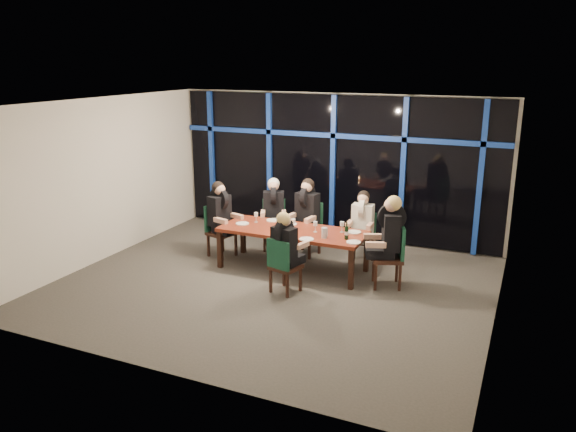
{
  "coord_description": "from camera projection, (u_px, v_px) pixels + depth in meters",
  "views": [
    {
      "loc": [
        3.77,
        -7.9,
        3.68
      ],
      "look_at": [
        0.0,
        0.6,
        1.05
      ],
      "focal_mm": 35.0,
      "sensor_mm": 36.0,
      "label": 1
    }
  ],
  "objects": [
    {
      "name": "wine_glass_c",
      "position": [
        315.0,
        224.0,
        9.74
      ],
      "size": [
        0.07,
        0.07,
        0.19
      ],
      "color": "silver",
      "rests_on": "dining_table"
    },
    {
      "name": "wine_glass_b",
      "position": [
        293.0,
        222.0,
        9.9
      ],
      "size": [
        0.07,
        0.07,
        0.19
      ],
      "color": "silver",
      "rests_on": "dining_table"
    },
    {
      "name": "wine_glass_e",
      "position": [
        342.0,
        225.0,
        9.73
      ],
      "size": [
        0.07,
        0.07,
        0.19
      ],
      "color": "silver",
      "rests_on": "dining_table"
    },
    {
      "name": "plate_far_left",
      "position": [
        273.0,
        220.0,
        10.46
      ],
      "size": [
        0.24,
        0.24,
        0.01
      ],
      "primitive_type": "cylinder",
      "color": "white",
      "rests_on": "dining_table"
    },
    {
      "name": "room",
      "position": [
        273.0,
        166.0,
        8.87
      ],
      "size": [
        7.04,
        7.0,
        3.02
      ],
      "color": "#4F4B45",
      "rests_on": "ground"
    },
    {
      "name": "chair_far_right",
      "position": [
        363.0,
        235.0,
        10.39
      ],
      "size": [
        0.45,
        0.45,
        0.93
      ],
      "rotation": [
        0.0,
        0.0,
        0.04
      ],
      "color": "black",
      "rests_on": "ground"
    },
    {
      "name": "plate_near_mid",
      "position": [
        307.0,
        239.0,
        9.37
      ],
      "size": [
        0.24,
        0.24,
        0.01
      ],
      "primitive_type": "cylinder",
      "color": "white",
      "rests_on": "dining_table"
    },
    {
      "name": "wine_glass_a",
      "position": [
        279.0,
        222.0,
        9.94
      ],
      "size": [
        0.07,
        0.07,
        0.17
      ],
      "color": "silver",
      "rests_on": "dining_table"
    },
    {
      "name": "diner_far_mid",
      "position": [
        306.0,
        206.0,
        10.62
      ],
      "size": [
        0.55,
        0.67,
        0.99
      ],
      "rotation": [
        0.0,
        0.0,
        -0.15
      ],
      "color": "black",
      "rests_on": "ground"
    },
    {
      "name": "diner_far_right",
      "position": [
        362.0,
        217.0,
        10.22
      ],
      "size": [
        0.47,
        0.59,
        0.9
      ],
      "rotation": [
        0.0,
        0.0,
        0.04
      ],
      "color": "silver",
      "rests_on": "ground"
    },
    {
      "name": "plate_far_right",
      "position": [
        354.0,
        232.0,
        9.75
      ],
      "size": [
        0.24,
        0.24,
        0.01
      ],
      "primitive_type": "cylinder",
      "color": "white",
      "rests_on": "dining_table"
    },
    {
      "name": "dining_table",
      "position": [
        293.0,
        233.0,
        9.94
      ],
      "size": [
        2.6,
        1.0,
        0.75
      ],
      "color": "maroon",
      "rests_on": "ground"
    },
    {
      "name": "diner_end_left",
      "position": [
        221.0,
        208.0,
        10.55
      ],
      "size": [
        0.67,
        0.58,
        0.97
      ],
      "rotation": [
        0.0,
        0.0,
        1.28
      ],
      "color": "black",
      "rests_on": "ground"
    },
    {
      "name": "plate_far_mid",
      "position": [
        291.0,
        224.0,
        10.22
      ],
      "size": [
        0.24,
        0.24,
        0.01
      ],
      "primitive_type": "cylinder",
      "color": "white",
      "rests_on": "dining_table"
    },
    {
      "name": "diner_end_right",
      "position": [
        389.0,
        228.0,
        9.12
      ],
      "size": [
        0.72,
        0.64,
        1.03
      ],
      "rotation": [
        0.0,
        0.0,
        5.07
      ],
      "color": "black",
      "rests_on": "ground"
    },
    {
      "name": "wine_bottle",
      "position": [
        347.0,
        233.0,
        9.36
      ],
      "size": [
        0.07,
        0.07,
        0.3
      ],
      "rotation": [
        0.0,
        0.0,
        -0.41
      ],
      "color": "black",
      "rests_on": "dining_table"
    },
    {
      "name": "chair_near_mid",
      "position": [
        282.0,
        263.0,
        8.95
      ],
      "size": [
        0.52,
        0.52,
        0.93
      ],
      "rotation": [
        0.0,
        0.0,
        2.89
      ],
      "color": "black",
      "rests_on": "ground"
    },
    {
      "name": "plate_end_left",
      "position": [
        242.0,
        224.0,
        10.25
      ],
      "size": [
        0.24,
        0.24,
        0.01
      ],
      "primitive_type": "cylinder",
      "color": "white",
      "rests_on": "dining_table"
    },
    {
      "name": "wine_glass_d",
      "position": [
        256.0,
        215.0,
        10.32
      ],
      "size": [
        0.07,
        0.07,
        0.19
      ],
      "color": "silver",
      "rests_on": "dining_table"
    },
    {
      "name": "plate_end_right",
      "position": [
        354.0,
        242.0,
        9.22
      ],
      "size": [
        0.24,
        0.24,
        0.01
      ],
      "primitive_type": "cylinder",
      "color": "white",
      "rests_on": "dining_table"
    },
    {
      "name": "window_wall",
      "position": [
        334.0,
        165.0,
        11.57
      ],
      "size": [
        6.86,
        0.43,
        2.94
      ],
      "color": "black",
      "rests_on": "ground"
    },
    {
      "name": "chair_far_left",
      "position": [
        274.0,
        221.0,
        11.14
      ],
      "size": [
        0.6,
        0.6,
        0.98
      ],
      "rotation": [
        0.0,
        0.0,
        0.41
      ],
      "color": "black",
      "rests_on": "ground"
    },
    {
      "name": "chair_far_mid",
      "position": [
        308.0,
        225.0,
        10.8
      ],
      "size": [
        0.54,
        0.54,
        1.02
      ],
      "rotation": [
        0.0,
        0.0,
        -0.15
      ],
      "color": "black",
      "rests_on": "ground"
    },
    {
      "name": "tea_light",
      "position": [
        279.0,
        231.0,
        9.78
      ],
      "size": [
        0.05,
        0.05,
        0.03
      ],
      "primitive_type": "cylinder",
      "color": "#FFA24C",
      "rests_on": "dining_table"
    },
    {
      "name": "chair_end_right",
      "position": [
        393.0,
        252.0,
        9.22
      ],
      "size": [
        0.63,
        0.63,
        1.06
      ],
      "rotation": [
        0.0,
        0.0,
        5.07
      ],
      "color": "black",
      "rests_on": "ground"
    },
    {
      "name": "diner_far_left",
      "position": [
        274.0,
        204.0,
        10.96
      ],
      "size": [
        0.61,
        0.67,
        0.95
      ],
      "rotation": [
        0.0,
        0.0,
        0.41
      ],
      "color": "black",
      "rests_on": "ground"
    },
    {
      "name": "diner_near_mid",
      "position": [
        285.0,
        240.0,
        8.91
      ],
      "size": [
        0.53,
        0.62,
        0.9
      ],
      "rotation": [
        0.0,
        0.0,
        2.89
      ],
      "color": "black",
      "rests_on": "ground"
    },
    {
      "name": "water_pitcher",
      "position": [
        324.0,
        233.0,
        9.44
      ],
      "size": [
        0.11,
        0.1,
        0.18
      ],
      "rotation": [
        0.0,
        0.0,
        -0.32
      ],
      "color": "silver",
      "rests_on": "dining_table"
    },
    {
      "name": "chair_end_left",
      "position": [
        218.0,
        227.0,
        10.71
      ],
      "size": [
        0.57,
        0.57,
        0.99
      ],
      "rotation": [
        0.0,
        0.0,
        1.28
      ],
      "color": "black",
      "rests_on": "ground"
    }
  ]
}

